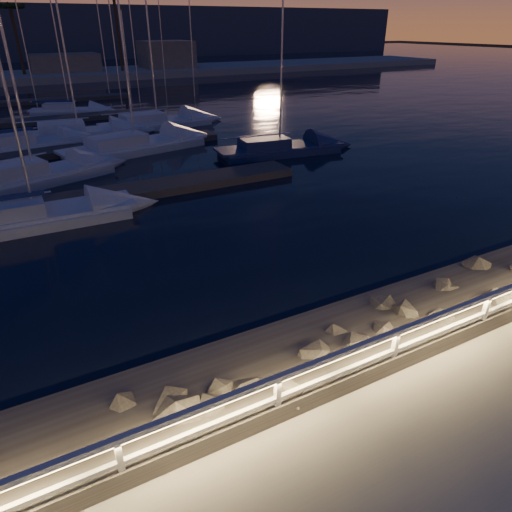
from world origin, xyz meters
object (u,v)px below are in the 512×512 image
object	(u,v)px
sailboat_h	(131,145)
sailboat_k	(68,110)
sailboat_j	(24,145)
sailboat_l	(154,122)
sailboat_b	(30,176)
sailboat_c	(29,216)
guard_rail	(227,408)
sailboat_g	(75,132)
sailboat_d	(276,148)

from	to	relation	value
sailboat_h	sailboat_k	world-z (taller)	sailboat_h
sailboat_h	sailboat_j	distance (m)	7.09
sailboat_h	sailboat_l	bearing A→B (deg)	50.08
sailboat_b	sailboat_c	xyz separation A→B (m)	(-0.54, -5.92, -0.04)
sailboat_c	sailboat_h	world-z (taller)	sailboat_h
sailboat_c	sailboat_j	bearing A→B (deg)	87.49
guard_rail	sailboat_k	size ratio (longest dim) A/B	3.69
sailboat_h	sailboat_j	xyz separation A→B (m)	(-6.16, 3.51, -0.01)
sailboat_g	sailboat_j	world-z (taller)	sailboat_g
guard_rail	sailboat_b	world-z (taller)	sailboat_b
sailboat_b	sailboat_c	bearing A→B (deg)	-113.86
sailboat_b	sailboat_d	size ratio (longest dim) A/B	1.03
sailboat_d	sailboat_k	world-z (taller)	sailboat_d
sailboat_h	sailboat_j	size ratio (longest dim) A/B	1.18
sailboat_d	sailboat_k	xyz separation A→B (m)	(-9.51, 21.81, -0.02)
sailboat_j	sailboat_g	bearing A→B (deg)	25.68
sailboat_d	sailboat_j	size ratio (longest dim) A/B	1.01
sailboat_b	sailboat_k	world-z (taller)	sailboat_b
sailboat_g	sailboat_h	bearing A→B (deg)	-61.85
sailboat_d	sailboat_k	distance (m)	23.79
sailboat_d	sailboat_j	xyz separation A→B (m)	(-14.19, 8.50, 0.04)
sailboat_j	sailboat_k	distance (m)	14.11
sailboat_g	sailboat_k	size ratio (longest dim) A/B	1.23
sailboat_g	sailboat_j	distance (m)	4.36
sailboat_b	sailboat_h	size ratio (longest dim) A/B	0.88
sailboat_c	sailboat_h	size ratio (longest dim) A/B	0.84
sailboat_h	sailboat_g	bearing A→B (deg)	101.28
sailboat_d	sailboat_j	world-z (taller)	sailboat_d
sailboat_d	sailboat_j	distance (m)	16.54
sailboat_g	sailboat_h	distance (m)	6.47
sailboat_k	sailboat_l	bearing A→B (deg)	-39.98
sailboat_d	sailboat_j	bearing A→B (deg)	156.35
sailboat_j	sailboat_l	world-z (taller)	sailboat_l
sailboat_g	sailboat_l	distance (m)	6.37
guard_rail	sailboat_d	xyz separation A→B (m)	(12.74, 19.51, -0.96)
guard_rail	sailboat_h	size ratio (longest dim) A/B	2.71
sailboat_h	guard_rail	bearing A→B (deg)	-112.74
sailboat_k	sailboat_b	bearing A→B (deg)	-81.23
guard_rail	sailboat_h	xyz separation A→B (m)	(4.71, 24.49, -0.92)
sailboat_c	sailboat_l	bearing A→B (deg)	58.89
sailboat_j	sailboat_l	bearing A→B (deg)	11.24
sailboat_h	sailboat_k	distance (m)	16.89
sailboat_b	guard_rail	bearing A→B (deg)	-103.83
guard_rail	sailboat_c	bearing A→B (deg)	98.90
sailboat_b	sailboat_j	distance (m)	7.72
sailboat_l	sailboat_d	bearing A→B (deg)	-75.12
sailboat_d	guard_rail	bearing A→B (deg)	-115.89
sailboat_b	sailboat_k	size ratio (longest dim) A/B	1.20
guard_rail	sailboat_g	bearing A→B (deg)	85.93
sailboat_k	sailboat_l	distance (m)	11.11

